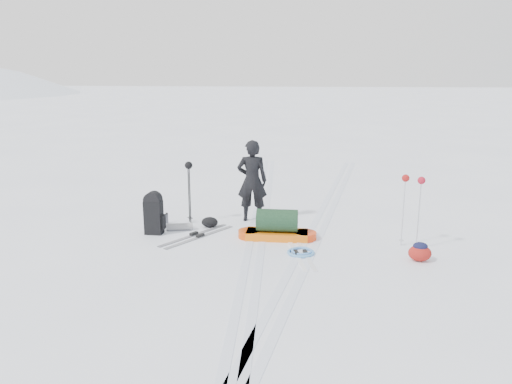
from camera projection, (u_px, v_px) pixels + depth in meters
The scene contains 13 objects.
ground at pixel (257, 238), 10.15m from camera, with size 200.00×200.00×0.00m, color white.
ski_tracks at pixel (289, 226), 10.92m from camera, with size 3.38×17.97×0.01m.
skier at pixel (252, 181), 11.15m from camera, with size 0.67×0.44×1.85m, color black.
pulk_sled at pixel (277, 227), 10.09m from camera, with size 1.60×0.54×0.61m.
expedition_rucksack at pixel (157, 214), 10.37m from camera, with size 0.93×0.56×0.90m.
ski_poles_black at pixel (189, 173), 10.96m from camera, with size 0.17×0.17×1.39m.
ski_poles_silver at pixel (413, 188), 9.36m from camera, with size 0.40×0.32×1.42m.
touring_skis_grey at pixel (197, 236), 10.26m from camera, with size 1.24×1.72×0.07m.
touring_skis_white at pixel (301, 253), 9.26m from camera, with size 0.65×1.73×0.06m.
rope_coil at pixel (301, 252), 9.30m from camera, with size 0.59×0.59×0.06m.
small_daypack at pixel (420, 252), 8.90m from camera, with size 0.43×0.34×0.35m.
thermos_pair at pixel (163, 219), 11.07m from camera, with size 0.18×0.23×0.25m.
stuff_sack at pixel (210, 222), 10.85m from camera, with size 0.39×0.31×0.23m.
Camera 1 is at (1.20, -9.57, 3.32)m, focal length 35.00 mm.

